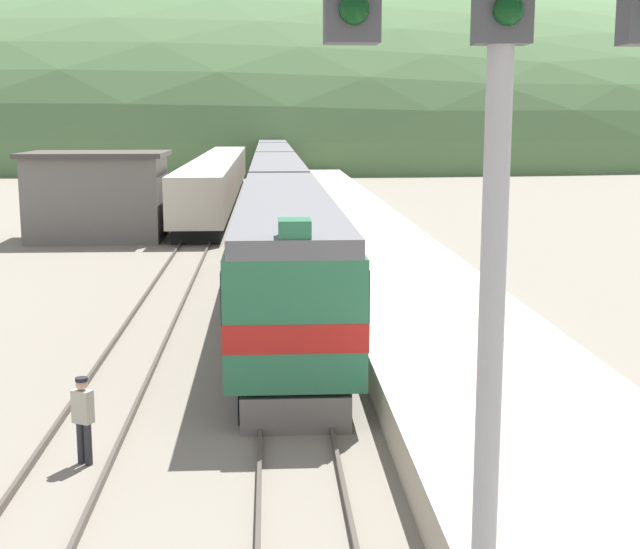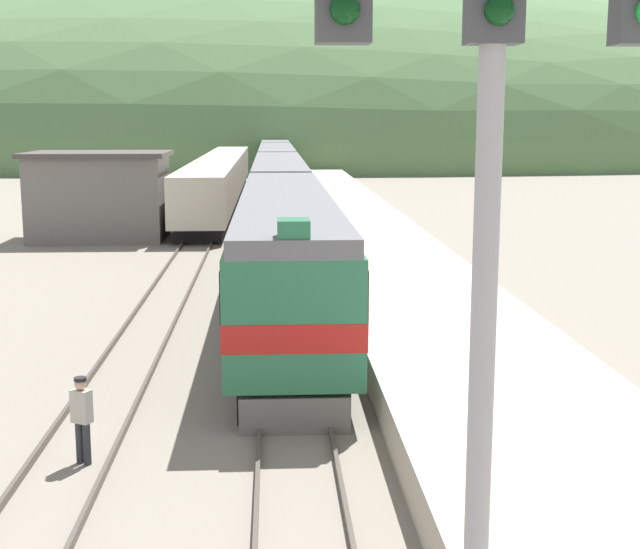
{
  "view_description": "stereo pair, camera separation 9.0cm",
  "coord_description": "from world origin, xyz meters",
  "px_view_note": "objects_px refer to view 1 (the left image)",
  "views": [
    {
      "loc": [
        -0.52,
        -4.9,
        6.29
      ],
      "look_at": [
        0.79,
        17.39,
        2.33
      ],
      "focal_mm": 50.0,
      "sensor_mm": 36.0,
      "label": 1
    },
    {
      "loc": [
        -0.43,
        -4.91,
        6.29
      ],
      "look_at": [
        0.79,
        17.39,
        2.33
      ],
      "focal_mm": 50.0,
      "sensor_mm": 36.0,
      "label": 2
    }
  ],
  "objects_px": {
    "carriage_second": "(277,192)",
    "siding_train": "(218,179)",
    "signal_mast_main": "(498,143)",
    "carriage_fourth": "(272,156)",
    "express_train_lead_car": "(285,252)",
    "track_worker": "(83,416)",
    "carriage_third": "(274,169)"
  },
  "relations": [
    {
      "from": "express_train_lead_car",
      "to": "track_worker",
      "type": "xyz_separation_m",
      "value": [
        -3.92,
        -11.64,
        -1.23
      ]
    },
    {
      "from": "carriage_third",
      "to": "express_train_lead_car",
      "type": "bearing_deg",
      "value": -90.0
    },
    {
      "from": "carriage_second",
      "to": "signal_mast_main",
      "type": "height_order",
      "value": "signal_mast_main"
    },
    {
      "from": "carriage_fourth",
      "to": "track_worker",
      "type": "bearing_deg",
      "value": -92.8
    },
    {
      "from": "carriage_fourth",
      "to": "siding_train",
      "type": "height_order",
      "value": "carriage_fourth"
    },
    {
      "from": "carriage_second",
      "to": "siding_train",
      "type": "height_order",
      "value": "carriage_second"
    },
    {
      "from": "express_train_lead_car",
      "to": "carriage_fourth",
      "type": "xyz_separation_m",
      "value": [
        0.0,
        68.54,
        -0.01
      ]
    },
    {
      "from": "carriage_fourth",
      "to": "siding_train",
      "type": "relative_size",
      "value": 0.49
    },
    {
      "from": "carriage_fourth",
      "to": "signal_mast_main",
      "type": "xyz_separation_m",
      "value": [
        1.2,
        -89.31,
        3.95
      ]
    },
    {
      "from": "carriage_fourth",
      "to": "track_worker",
      "type": "distance_m",
      "value": 80.29
    },
    {
      "from": "carriage_third",
      "to": "siding_train",
      "type": "bearing_deg",
      "value": -121.05
    },
    {
      "from": "carriage_second",
      "to": "siding_train",
      "type": "distance_m",
      "value": 16.52
    },
    {
      "from": "express_train_lead_car",
      "to": "carriage_fourth",
      "type": "height_order",
      "value": "express_train_lead_car"
    },
    {
      "from": "carriage_second",
      "to": "signal_mast_main",
      "type": "bearing_deg",
      "value": -88.42
    },
    {
      "from": "signal_mast_main",
      "to": "express_train_lead_car",
      "type": "bearing_deg",
      "value": 93.31
    },
    {
      "from": "track_worker",
      "to": "siding_train",
      "type": "bearing_deg",
      "value": 90.27
    },
    {
      "from": "express_train_lead_car",
      "to": "carriage_second",
      "type": "bearing_deg",
      "value": 90.0
    },
    {
      "from": "signal_mast_main",
      "to": "track_worker",
      "type": "bearing_deg",
      "value": 119.28
    },
    {
      "from": "siding_train",
      "to": "track_worker",
      "type": "xyz_separation_m",
      "value": [
        0.24,
        -50.39,
        -0.83
      ]
    },
    {
      "from": "carriage_third",
      "to": "signal_mast_main",
      "type": "bearing_deg",
      "value": -88.96
    },
    {
      "from": "carriage_second",
      "to": "signal_mast_main",
      "type": "xyz_separation_m",
      "value": [
        1.2,
        -43.53,
        3.95
      ]
    },
    {
      "from": "signal_mast_main",
      "to": "carriage_second",
      "type": "bearing_deg",
      "value": 91.58
    },
    {
      "from": "carriage_second",
      "to": "carriage_fourth",
      "type": "bearing_deg",
      "value": 90.0
    },
    {
      "from": "track_worker",
      "to": "carriage_fourth",
      "type": "bearing_deg",
      "value": 87.2
    },
    {
      "from": "carriage_fourth",
      "to": "carriage_second",
      "type": "bearing_deg",
      "value": -90.0
    },
    {
      "from": "track_worker",
      "to": "express_train_lead_car",
      "type": "bearing_deg",
      "value": 71.38
    },
    {
      "from": "carriage_third",
      "to": "siding_train",
      "type": "xyz_separation_m",
      "value": [
        -4.16,
        -6.9,
        -0.39
      ]
    },
    {
      "from": "express_train_lead_car",
      "to": "carriage_second",
      "type": "height_order",
      "value": "express_train_lead_car"
    },
    {
      "from": "carriage_fourth",
      "to": "signal_mast_main",
      "type": "distance_m",
      "value": 89.41
    },
    {
      "from": "carriage_third",
      "to": "carriage_fourth",
      "type": "relative_size",
      "value": 1.0
    },
    {
      "from": "signal_mast_main",
      "to": "track_worker",
      "type": "distance_m",
      "value": 11.68
    },
    {
      "from": "siding_train",
      "to": "express_train_lead_car",
      "type": "bearing_deg",
      "value": -83.88
    }
  ]
}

